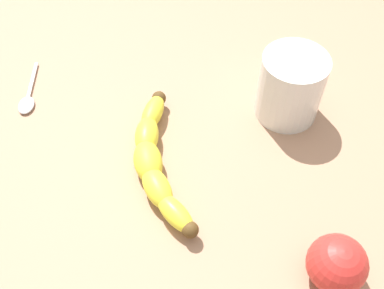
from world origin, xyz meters
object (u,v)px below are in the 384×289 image
Objects in this scene: apple_fruit at (337,264)px; smoothie_glass at (290,87)px; teaspoon at (27,102)px; banana at (155,160)px.

smoothie_glass is at bearing -100.08° from apple_fruit.
smoothie_glass reaches higher than teaspoon.
banana is at bearing 14.48° from smoothie_glass.
apple_fruit is 0.61× the size of teaspoon.
apple_fruit reaches higher than banana.
banana reaches higher than teaspoon.
smoothie_glass reaches higher than banana.
teaspoon is (16.71, -16.80, -1.52)cm from banana.
smoothie_glass reaches higher than apple_fruit.
apple_fruit is (-16.62, 20.15, 1.50)cm from banana.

